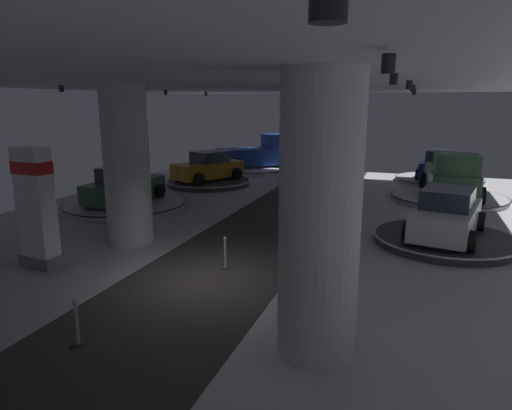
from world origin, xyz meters
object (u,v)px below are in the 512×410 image
object	(u,v)px
column_left	(127,166)
display_platform_far_left	(208,182)
brand_sign_pylon	(36,206)
display_platform_deep_right	(439,180)
visitor_walking_near	(298,207)
column_right	(320,218)
display_platform_mid_left	(126,204)
display_car_far_left	(208,167)
display_platform_mid_right	(444,239)
display_platform_far_right	(448,198)
display_car_mid_left	(124,186)
pickup_truck_deep_left	(259,154)
display_car_mid_right	(447,215)
display_platform_deep_left	(255,168)
display_car_deep_right	(440,166)
pickup_truck_far_right	(451,178)

from	to	relation	value
column_left	display_platform_far_left	xyz separation A→B (m)	(-2.34, 11.32, -2.58)
display_platform_far_left	brand_sign_pylon	bearing A→B (deg)	-85.31
display_platform_deep_right	visitor_walking_near	distance (m)	14.75
visitor_walking_near	column_right	bearing A→B (deg)	-73.19
display_platform_mid_left	brand_sign_pylon	bearing A→B (deg)	-72.67
display_car_far_left	visitor_walking_near	distance (m)	10.85
display_platform_mid_right	visitor_walking_near	size ratio (longest dim) A/B	3.05
display_platform_mid_left	display_platform_far_right	world-z (taller)	display_platform_far_right
display_car_far_left	brand_sign_pylon	bearing A→B (deg)	-85.37
display_platform_deep_right	visitor_walking_near	world-z (taller)	visitor_walking_near
display_platform_mid_left	display_car_mid_left	distance (m)	0.86
display_platform_far_right	pickup_truck_deep_left	bearing A→B (deg)	152.64
column_right	display_car_mid_right	world-z (taller)	column_right
brand_sign_pylon	visitor_walking_near	bearing A→B (deg)	45.49
display_platform_mid_left	display_platform_far_left	xyz separation A→B (m)	(1.22, 6.61, 0.04)
display_platform_deep_left	display_platform_mid_right	size ratio (longest dim) A/B	1.17
column_left	display_platform_mid_right	bearing A→B (deg)	18.44
display_platform_mid_right	display_car_deep_right	xyz separation A→B (m)	(0.30, 13.66, 0.84)
display_platform_deep_right	display_car_mid_left	bearing A→B (deg)	-139.07
display_car_far_left	display_platform_deep_right	xyz separation A→B (m)	(13.14, 5.79, -0.94)
display_platform_mid_left	display_platform_far_right	bearing A→B (deg)	24.67
column_right	display_platform_far_right	world-z (taller)	column_right
display_car_mid_left	visitor_walking_near	xyz separation A→B (m)	(8.74, -1.15, -0.09)
display_platform_mid_left	display_platform_far_right	xyz separation A→B (m)	(14.61, 6.71, 0.01)
pickup_truck_deep_left	display_car_far_left	world-z (taller)	pickup_truck_deep_left
display_car_mid_right	column_right	bearing A→B (deg)	-108.52
brand_sign_pylon	display_car_far_left	bearing A→B (deg)	94.63
column_right	pickup_truck_deep_left	world-z (taller)	column_right
display_platform_deep_left	display_car_mid_right	size ratio (longest dim) A/B	1.27
pickup_truck_far_right	display_platform_far_left	xyz separation A→B (m)	(-13.41, 0.22, -1.01)
column_right	display_platform_far_left	size ratio (longest dim) A/B	1.09
pickup_truck_deep_left	display_car_mid_right	world-z (taller)	pickup_truck_deep_left
display_car_mid_left	pickup_truck_far_right	size ratio (longest dim) A/B	0.80
display_car_mid_right	display_car_mid_left	bearing A→B (deg)	175.14
pickup_truck_deep_left	display_platform_far_right	size ratio (longest dim) A/B	0.93
display_car_mid_left	display_car_mid_right	size ratio (longest dim) A/B	0.96
brand_sign_pylon	display_car_deep_right	bearing A→B (deg)	59.20
display_platform_deep_left	pickup_truck_far_right	world-z (taller)	pickup_truck_far_right
display_car_far_left	pickup_truck_far_right	bearing A→B (deg)	-1.08
column_left	pickup_truck_deep_left	world-z (taller)	column_left
display_car_deep_right	display_car_mid_left	bearing A→B (deg)	-139.01
display_platform_far_left	display_car_far_left	bearing A→B (deg)	63.29
pickup_truck_far_right	display_car_deep_right	size ratio (longest dim) A/B	1.21
column_left	display_car_mid_left	bearing A→B (deg)	127.29
display_platform_deep_left	display_car_far_left	xyz separation A→B (m)	(-0.75, -6.26, 0.90)
display_platform_mid_right	display_car_deep_right	world-z (taller)	display_car_deep_right
display_car_mid_left	display_platform_mid_right	size ratio (longest dim) A/B	0.89
display_car_far_left	display_platform_far_left	bearing A→B (deg)	-116.71
brand_sign_pylon	display_car_deep_right	size ratio (longest dim) A/B	0.81
display_car_far_left	display_car_deep_right	distance (m)	14.37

